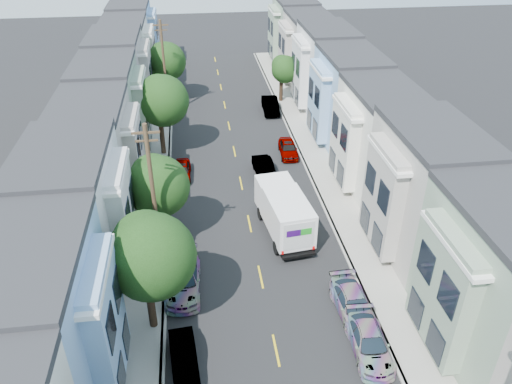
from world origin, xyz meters
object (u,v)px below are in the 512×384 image
at_px(parked_right_c, 288,149).
at_px(tree_b, 150,257).
at_px(lead_sedan, 265,169).
at_px(parked_right_d, 270,105).
at_px(parked_left_b, 184,358).
at_px(parked_right_a, 369,343).
at_px(fedex_truck, 284,211).
at_px(parked_left_c, 183,279).
at_px(parked_left_d, 182,171).
at_px(tree_d, 162,101).
at_px(tree_c, 157,187).
at_px(tree_e, 166,62).
at_px(utility_pole_far, 165,69).
at_px(tree_far_r, 284,70).
at_px(parked_right_b, 354,305).
at_px(utility_pole_near, 154,200).

bearing_deg(parked_right_c, tree_b, -116.39).
xyz_separation_m(lead_sedan, parked_right_d, (2.75, 14.22, 0.07)).
height_order(parked_left_b, parked_right_a, parked_right_a).
bearing_deg(fedex_truck, parked_left_c, -151.66).
height_order(parked_left_b, parked_left_d, parked_left_d).
bearing_deg(tree_d, parked_right_c, -8.82).
xyz_separation_m(tree_d, fedex_truck, (8.61, -13.73, -3.40)).
bearing_deg(tree_c, fedex_truck, -0.43).
bearing_deg(lead_sedan, tree_e, 109.71).
bearing_deg(fedex_truck, utility_pole_far, 103.49).
height_order(lead_sedan, parked_right_c, lead_sedan).
bearing_deg(parked_left_d, tree_far_r, 56.23).
distance_m(tree_d, tree_e, 13.44).
bearing_deg(tree_b, tree_far_r, 68.56).
bearing_deg(tree_e, parked_right_b, -72.57).
xyz_separation_m(tree_c, parked_right_c, (11.20, 11.93, -3.79)).
height_order(parked_right_a, parked_right_b, parked_right_b).
height_order(tree_c, tree_e, tree_e).
bearing_deg(tree_far_r, parked_right_b, -93.35).
bearing_deg(parked_right_b, lead_sedan, 96.91).
height_order(utility_pole_near, parked_right_d, utility_pole_near).
bearing_deg(parked_right_a, utility_pole_near, 144.61).
xyz_separation_m(tree_far_r, parked_left_c, (-11.79, -30.63, -3.02)).
xyz_separation_m(tree_d, tree_e, (-0.00, 13.43, -0.48)).
bearing_deg(tree_d, utility_pole_near, -89.99).
bearing_deg(parked_left_b, parked_left_c, 84.60).
distance_m(tree_c, parked_right_a, 16.43).
xyz_separation_m(fedex_truck, parked_right_b, (2.59, -8.53, -1.13)).
xyz_separation_m(fedex_truck, parked_right_d, (2.59, 22.59, -1.05)).
distance_m(tree_far_r, parked_left_d, 20.53).
relative_size(parked_left_c, parked_left_d, 1.31).
height_order(tree_e, parked_right_c, tree_e).
relative_size(tree_d, parked_left_d, 1.95).
height_order(fedex_truck, parked_right_c, fedex_truck).
bearing_deg(parked_right_b, utility_pole_far, 107.04).
relative_size(tree_c, fedex_truck, 0.97).
height_order(parked_right_a, parked_right_c, parked_right_c).
distance_m(lead_sedan, parked_left_b, 20.65).
distance_m(tree_d, utility_pole_far, 9.62).
relative_size(tree_e, parked_left_b, 1.85).
relative_size(parked_right_a, parked_right_c, 1.07).
bearing_deg(tree_d, parked_left_b, -86.76).
bearing_deg(tree_e, tree_far_r, -6.87).
relative_size(parked_left_b, parked_right_a, 0.85).
height_order(utility_pole_far, parked_left_d, utility_pole_far).
bearing_deg(utility_pole_near, parked_left_d, 83.18).
relative_size(tree_b, utility_pole_far, 0.74).
distance_m(parked_left_c, parked_right_a, 11.64).
distance_m(tree_b, parked_right_a, 12.46).
height_order(tree_b, parked_right_c, tree_b).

